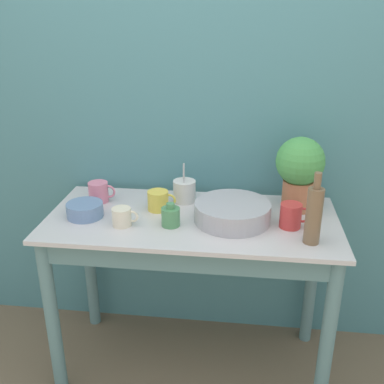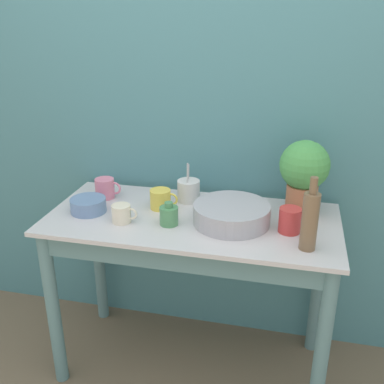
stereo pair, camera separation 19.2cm
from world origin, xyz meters
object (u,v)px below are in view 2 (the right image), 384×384
mug_yellow (161,199)px  bottle_tall (310,220)px  mug_red (290,220)px  bowl_wash_large (232,214)px  mug_cream (122,214)px  bowl_small_blue (88,205)px  utensil_cup (189,191)px  mug_pink (105,188)px  bottle_short (169,215)px  potted_plant (304,172)px

mug_yellow → bottle_tall: bearing=-19.7°
mug_yellow → mug_red: bearing=-10.3°
bowl_wash_large → mug_cream: (-0.46, -0.10, -0.00)m
bowl_small_blue → utensil_cup: utensil_cup is taller
mug_yellow → bowl_wash_large: bearing=-13.1°
bottle_tall → mug_pink: bottle_tall is taller
mug_pink → bottle_tall: bearing=-17.2°
mug_pink → mug_red: (0.88, -0.17, 0.00)m
mug_red → utensil_cup: bearing=155.6°
bottle_short → mug_pink: (-0.38, 0.21, 0.01)m
bottle_tall → utensil_cup: size_ratio=1.48×
mug_yellow → bottle_short: bearing=-61.9°
bottle_short → mug_pink: bearing=150.7°
bottle_tall → mug_yellow: 0.69m
mug_red → bowl_small_blue: 0.89m
mug_red → utensil_cup: 0.52m
mug_cream → mug_yellow: (0.12, 0.17, 0.01)m
bottle_tall → mug_yellow: bottle_tall is taller
mug_cream → mug_red: 0.71m
potted_plant → mug_yellow: size_ratio=2.59×
mug_yellow → utensil_cup: bearing=47.2°
potted_plant → bowl_small_blue: potted_plant is taller
mug_cream → mug_red: size_ratio=0.88×
bottle_tall → mug_red: (-0.07, 0.13, -0.07)m
bowl_wash_large → potted_plant: bearing=29.6°
mug_yellow → utensil_cup: size_ratio=0.66×
mug_cream → mug_red: (0.70, 0.07, 0.01)m
mug_cream → mug_yellow: bearing=55.2°
mug_pink → bowl_small_blue: mug_pink is taller
bowl_wash_large → mug_cream: bowl_wash_large is taller
bowl_wash_large → utensil_cup: size_ratio=1.67×
mug_yellow → bowl_small_blue: size_ratio=0.81×
mug_red → bowl_small_blue: (-0.89, -0.00, -0.02)m
mug_cream → mug_yellow: mug_yellow is taller
bowl_wash_large → bottle_short: bottle_short is taller
mug_red → bowl_wash_large: bearing=173.6°
bowl_small_blue → mug_cream: bearing=-19.1°
mug_pink → mug_yellow: (0.30, -0.06, -0.00)m
bottle_tall → mug_cream: 0.78m
bowl_wash_large → mug_yellow: bearing=166.9°
bowl_wash_large → mug_pink: mug_pink is taller
potted_plant → mug_red: potted_plant is taller
mug_red → mug_yellow: (-0.58, 0.11, -0.01)m
bowl_wash_large → mug_pink: (-0.63, 0.14, 0.01)m
bowl_small_blue → bottle_short: bearing=-6.1°
potted_plant → mug_cream: size_ratio=2.97×
bottle_short → bowl_small_blue: bearing=173.9°
bottle_tall → mug_cream: (-0.77, 0.06, -0.08)m
mug_cream → utensil_cup: bearing=51.9°
bowl_wash_large → mug_yellow: size_ratio=2.52×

